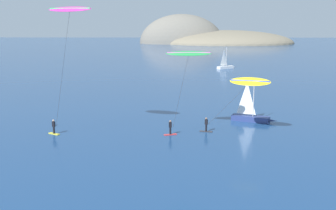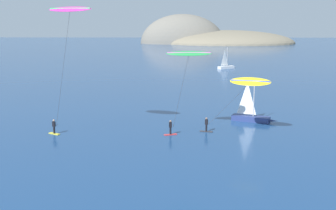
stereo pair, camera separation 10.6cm
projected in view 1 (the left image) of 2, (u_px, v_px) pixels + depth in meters
headland_island at (208, 43)px, 231.83m from camera, size 84.58×53.66×31.72m
sailboat_near at (253, 117)px, 54.15m from camera, size 5.82×3.25×5.70m
sailboat_far at (226, 66)px, 112.38m from camera, size 5.38×4.26×5.70m
kitesurfer_green at (187, 60)px, 46.31m from camera, size 5.34×1.66×9.55m
kitesurfer_yellow at (246, 86)px, 46.75m from camera, size 7.81×3.18×6.64m
kitesurfer_magenta at (68, 18)px, 44.84m from camera, size 6.10×3.12×14.36m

